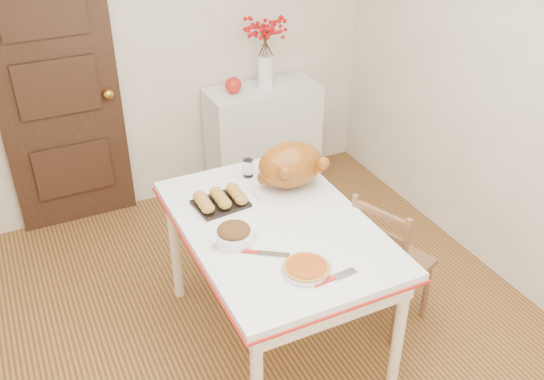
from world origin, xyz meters
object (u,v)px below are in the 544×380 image
kitchen_table (276,284)px  chair_oak (391,259)px  pumpkin_pie (306,268)px  sideboard (263,139)px  turkey_platter (290,167)px

kitchen_table → chair_oak: size_ratio=1.55×
pumpkin_pie → chair_oak: bearing=21.5°
sideboard → turkey_platter: turkey_platter is taller
kitchen_table → pumpkin_pie: bearing=-96.4°
kitchen_table → pumpkin_pie: size_ratio=6.02×
sideboard → kitchen_table: bearing=-112.6°
kitchen_table → turkey_platter: turkey_platter is taller
kitchen_table → pumpkin_pie: (-0.05, -0.43, 0.45)m
turkey_platter → chair_oak: bearing=-31.1°
chair_oak → sideboard: bearing=-21.0°
kitchen_table → sideboard: bearing=67.4°
chair_oak → turkey_platter: 0.82m
pumpkin_pie → kitchen_table: bearing=83.6°
sideboard → pumpkin_pie: size_ratio=3.81×
sideboard → kitchen_table: sideboard is taller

